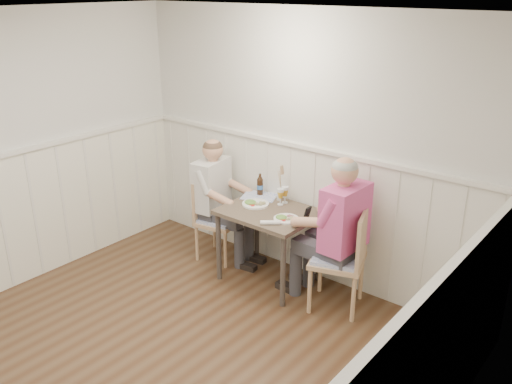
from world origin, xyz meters
TOP-DOWN VIEW (x-y plane):
  - ground_plane at (0.00, 0.00)m, footprint 4.50×4.50m
  - room_shell at (0.00, 0.00)m, footprint 4.04×4.54m
  - wainscot at (0.00, 0.69)m, footprint 4.00×4.49m
  - dining_table at (-0.11, 1.84)m, footprint 0.88×0.70m
  - chair_right at (0.72, 1.87)m, footprint 0.58×0.58m
  - chair_left at (-0.86, 1.88)m, footprint 0.48×0.48m
  - man_in_pink at (0.65, 1.87)m, footprint 0.68×0.48m
  - diner_cream at (-0.86, 1.89)m, footprint 0.66×0.46m
  - plate_man at (0.14, 1.76)m, footprint 0.24×0.24m
  - plate_diner at (-0.31, 1.86)m, footprint 0.26×0.26m
  - beer_glass_a at (-0.10, 2.09)m, footprint 0.07×0.07m
  - beer_glass_b at (-0.11, 2.02)m, footprint 0.07×0.07m
  - beer_bottle at (-0.43, 2.10)m, footprint 0.06×0.06m
  - rolled_napkin at (0.10, 1.59)m, footprint 0.17×0.14m
  - grass_vase at (-0.19, 2.11)m, footprint 0.05×0.05m
  - gingham_mat at (-0.40, 2.06)m, footprint 0.42×0.38m

SIDE VIEW (x-z plane):
  - ground_plane at x=0.00m, z-range 0.00..0.00m
  - chair_left at x=-0.86m, z-range 0.04..0.91m
  - chair_right at x=0.72m, z-range 0.04..1.01m
  - diner_cream at x=-0.86m, z-range -0.11..1.22m
  - man_in_pink at x=0.65m, z-range -0.12..1.34m
  - dining_table at x=-0.11m, z-range 0.27..1.02m
  - wainscot at x=0.00m, z-range 0.02..1.36m
  - gingham_mat at x=-0.40m, z-range 0.75..0.76m
  - plate_man at x=0.14m, z-range 0.74..0.80m
  - rolled_napkin at x=0.10m, z-range 0.75..0.79m
  - plate_diner at x=-0.31m, z-range 0.74..0.80m
  - beer_bottle at x=-0.43m, z-range 0.74..0.97m
  - beer_glass_b at x=-0.11m, z-range 0.78..0.94m
  - beer_glass_a at x=-0.10m, z-range 0.78..0.95m
  - grass_vase at x=-0.19m, z-range 0.73..1.13m
  - room_shell at x=0.00m, z-range 0.22..2.82m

